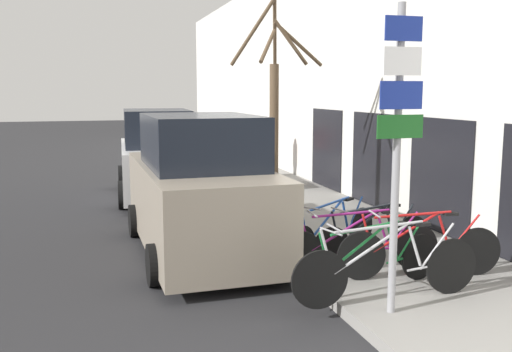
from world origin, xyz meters
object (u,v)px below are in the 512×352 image
at_px(signpost, 398,141).
at_px(pedestrian_near, 270,146).
at_px(bicycle_1, 372,261).
at_px(bicycle_5, 333,234).
at_px(bicycle_3, 359,247).
at_px(parked_car_0, 200,191).
at_px(bicycle_0, 388,268).
at_px(bicycle_4, 373,239).
at_px(street_tree, 274,117).
at_px(parked_car_1, 157,158).
at_px(bicycle_2, 420,250).

xyz_separation_m(signpost, pedestrian_near, (1.91, 10.60, -1.09)).
height_order(bicycle_1, bicycle_5, bicycle_5).
bearing_deg(bicycle_3, parked_car_0, 45.13).
xyz_separation_m(bicycle_0, parked_car_0, (-1.71, 3.19, 0.49)).
xyz_separation_m(bicycle_0, bicycle_3, (0.14, 1.05, -0.02)).
bearing_deg(pedestrian_near, bicycle_4, -82.19).
bearing_deg(street_tree, bicycle_3, -88.87).
bearing_deg(parked_car_1, bicycle_4, -68.76).
bearing_deg(bicycle_4, signpost, 146.57).
xyz_separation_m(bicycle_4, parked_car_1, (-2.34, 7.14, 0.48)).
distance_m(bicycle_0, parked_car_0, 3.65).
xyz_separation_m(bicycle_1, bicycle_3, (0.13, 0.64, 0.02)).
bearing_deg(bicycle_0, bicycle_4, -21.58).
relative_size(bicycle_5, street_tree, 0.45).
distance_m(bicycle_1, bicycle_3, 0.65).
bearing_deg(street_tree, bicycle_4, -81.27).
relative_size(signpost, bicycle_4, 1.64).
bearing_deg(bicycle_4, parked_car_1, 6.04).
height_order(bicycle_1, bicycle_4, bicycle_4).
xyz_separation_m(bicycle_4, pedestrian_near, (1.22, 8.83, 0.54)).
relative_size(bicycle_3, parked_car_0, 0.52).
relative_size(pedestrian_near, street_tree, 0.36).
bearing_deg(signpost, parked_car_1, 100.50).
height_order(bicycle_0, bicycle_1, bicycle_0).
bearing_deg(bicycle_2, bicycle_4, 31.22).
relative_size(bicycle_4, parked_car_0, 0.46).
relative_size(bicycle_2, street_tree, 0.53).
bearing_deg(bicycle_3, bicycle_5, 7.63).
height_order(bicycle_3, bicycle_5, same).
relative_size(bicycle_1, bicycle_3, 0.94).
bearing_deg(parked_car_0, parked_car_1, 89.85).
relative_size(signpost, bicycle_2, 1.51).
relative_size(parked_car_1, street_tree, 1.05).
height_order(parked_car_1, street_tree, street_tree).
distance_m(signpost, street_tree, 4.99).
bearing_deg(bicycle_5, bicycle_1, 143.86).
bearing_deg(bicycle_1, signpost, 156.81).
height_order(bicycle_2, pedestrian_near, pedestrian_near).
relative_size(bicycle_2, bicycle_3, 0.97).
bearing_deg(bicycle_2, parked_car_0, 54.67).
bearing_deg(bicycle_0, street_tree, -1.07).
height_order(bicycle_1, parked_car_1, parked_car_1).
relative_size(bicycle_3, bicycle_5, 1.22).
relative_size(bicycle_2, bicycle_5, 1.18).
bearing_deg(bicycle_2, bicycle_5, 42.92).
xyz_separation_m(bicycle_1, parked_car_0, (-1.71, 2.78, 0.53)).
bearing_deg(bicycle_3, parked_car_1, 18.73).
bearing_deg(bicycle_2, pedestrian_near, 3.63).
distance_m(signpost, bicycle_5, 2.71).
bearing_deg(parked_car_0, pedestrian_near, 62.75).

